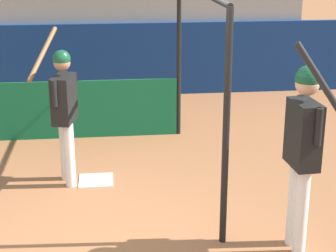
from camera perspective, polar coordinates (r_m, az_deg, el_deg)
The scene contains 6 objects.
outfield_wall at distance 11.38m, azimuth -6.63°, elevation 6.66°, with size 24.00×0.12×1.46m.
bleacher_section at distance 12.90m, azimuth -6.79°, elevation 11.75°, with size 8.15×3.20×3.14m.
batting_cage at distance 8.19m, azimuth -11.90°, elevation 4.34°, with size 3.96×3.58×2.45m.
home_plate at distance 7.44m, azimuth -7.33°, elevation -5.49°, with size 0.44×0.44×0.02m.
player_batter at distance 7.11m, azimuth -10.55°, elevation 2.18°, with size 0.60×1.00×1.93m.
player_waiting at distance 5.51m, azimuth 13.59°, elevation -1.49°, with size 0.54×0.76×2.17m.
Camera 1 is at (0.04, -4.78, 2.96)m, focal length 60.00 mm.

